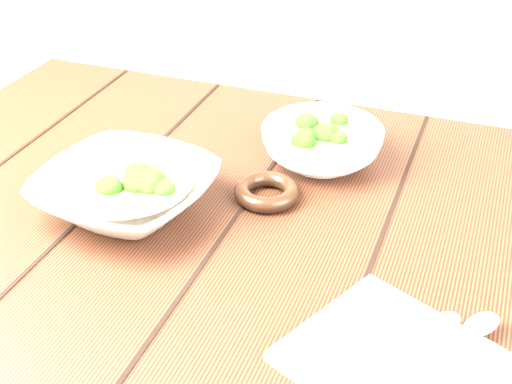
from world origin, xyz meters
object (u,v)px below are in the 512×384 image
Objects in this scene: soup_bowl_front at (126,190)px; soup_bowl_back at (322,143)px; trivet at (267,192)px; table at (253,282)px; napkin at (402,366)px.

soup_bowl_back is (0.22, 0.23, 0.00)m from soup_bowl_front.
soup_bowl_back is 2.17× the size of trivet.
table is 12.54× the size of trivet.
trivet is (0.18, 0.09, -0.02)m from soup_bowl_front.
napkin reaches higher than table.
trivet is at bearing 84.63° from table.
trivet reaches higher than table.
napkin is (0.20, -0.40, -0.03)m from soup_bowl_back.
trivet is 0.36m from napkin.
soup_bowl_back reaches higher than napkin.
soup_bowl_front reaches higher than napkin.
table is 5.77× the size of soup_bowl_back.
soup_bowl_front is at bearing -177.63° from napkin.
napkin is (0.25, -0.22, 0.13)m from table.
trivet reaches higher than napkin.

